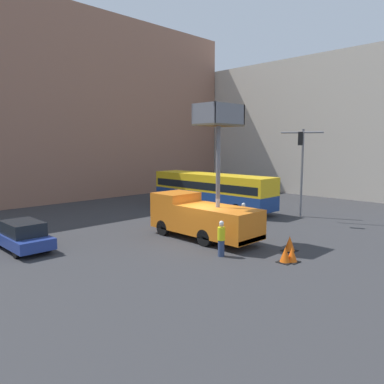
{
  "coord_description": "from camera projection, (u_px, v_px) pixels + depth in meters",
  "views": [
    {
      "loc": [
        -14.86,
        -14.24,
        5.48
      ],
      "look_at": [
        0.55,
        1.33,
        2.68
      ],
      "focal_mm": 35.0,
      "sensor_mm": 36.0,
      "label": 1
    }
  ],
  "objects": [
    {
      "name": "building_backdrop_side",
      "position": [
        324.0,
        128.0,
        43.55
      ],
      "size": [
        10.0,
        28.0,
        14.73
      ],
      "color": "#BCB2A3",
      "rests_on": "ground_plane"
    },
    {
      "name": "building_backdrop_far",
      "position": [
        27.0,
        106.0,
        36.75
      ],
      "size": [
        44.0,
        10.0,
        18.44
      ],
      "color": "#936651",
      "rests_on": "ground_plane"
    },
    {
      "name": "traffic_cone_near_truck",
      "position": [
        285.0,
        255.0,
        17.41
      ],
      "size": [
        0.65,
        0.65,
        0.75
      ],
      "color": "black",
      "rests_on": "ground_plane"
    },
    {
      "name": "traffic_light_pole",
      "position": [
        301.0,
        159.0,
        27.07
      ],
      "size": [
        2.92,
        2.67,
        6.61
      ],
      "color": "slate",
      "rests_on": "ground_plane"
    },
    {
      "name": "road_worker_directing",
      "position": [
        243.0,
        217.0,
        23.65
      ],
      "size": [
        0.38,
        0.38,
        1.82
      ],
      "rotation": [
        0.0,
        0.0,
        6.16
      ],
      "color": "navy",
      "rests_on": "ground_plane"
    },
    {
      "name": "ground_plane",
      "position": [
        202.0,
        242.0,
        21.1
      ],
      "size": [
        120.0,
        120.0,
        0.0
      ],
      "primitive_type": "plane",
      "color": "#333335"
    },
    {
      "name": "traffic_cone_mid_road",
      "position": [
        292.0,
        255.0,
        17.48
      ],
      "size": [
        0.64,
        0.64,
        0.73
      ],
      "color": "black",
      "rests_on": "ground_plane"
    },
    {
      "name": "parked_car_curbside",
      "position": [
        22.0,
        235.0,
        19.45
      ],
      "size": [
        1.8,
        4.36,
        1.53
      ],
      "color": "navy",
      "rests_on": "ground_plane"
    },
    {
      "name": "traffic_cone_far_side",
      "position": [
        290.0,
        244.0,
        19.28
      ],
      "size": [
        0.69,
        0.69,
        0.78
      ],
      "color": "black",
      "rests_on": "ground_plane"
    },
    {
      "name": "road_worker_near_truck",
      "position": [
        221.0,
        239.0,
        18.32
      ],
      "size": [
        0.38,
        0.38,
        1.78
      ],
      "rotation": [
        0.0,
        0.0,
        3.49
      ],
      "color": "navy",
      "rests_on": "ground_plane"
    },
    {
      "name": "city_bus",
      "position": [
        212.0,
        188.0,
        31.77
      ],
      "size": [
        2.56,
        11.74,
        2.98
      ],
      "rotation": [
        0.0,
        0.0,
        1.82
      ],
      "color": "navy",
      "rests_on": "ground_plane"
    },
    {
      "name": "utility_truck",
      "position": [
        202.0,
        214.0,
        21.65
      ],
      "size": [
        2.47,
        6.9,
        7.61
      ],
      "color": "orange",
      "rests_on": "ground_plane"
    }
  ]
}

